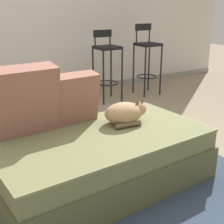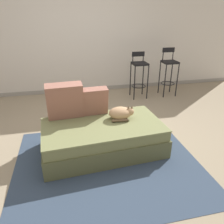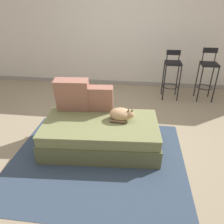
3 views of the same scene
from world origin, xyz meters
name	(u,v)px [view 1 (image 1 of 3)]	position (x,y,z in m)	size (l,w,h in m)	color
ground_plane	(80,162)	(0.00, 0.00, 0.00)	(16.00, 16.00, 0.00)	gray
wall_back_panel	(4,7)	(0.00, 2.25, 1.30)	(8.00, 0.10, 2.60)	silver
wall_baseboard_trim	(14,98)	(0.00, 2.20, 0.04)	(8.00, 0.02, 0.09)	gray
area_rug	(123,202)	(0.00, -0.70, 0.00)	(2.32, 1.99, 0.01)	#334256
couch	(102,159)	(0.00, -0.40, 0.21)	(1.68, 0.99, 0.41)	brown
throw_pillow_corner	(24,100)	(-0.47, -0.09, 0.67)	(0.50, 0.27, 0.51)	#936051
throw_pillow_middle	(74,98)	(-0.06, -0.06, 0.62)	(0.40, 0.22, 0.41)	#936051
cat	(125,113)	(0.28, -0.29, 0.50)	(0.36, 0.27, 0.20)	tan
bar_stool_near_window	(107,59)	(1.17, 1.53, 0.60)	(0.33, 0.33, 0.99)	black
bar_stool_by_doorway	(147,55)	(1.88, 1.53, 0.61)	(0.32, 0.32, 1.06)	black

